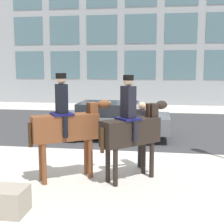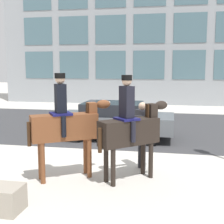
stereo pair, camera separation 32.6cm
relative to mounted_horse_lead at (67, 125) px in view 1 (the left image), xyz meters
The scene contains 6 objects.
ground_plane 2.60m from the mounted_horse_lead, 70.95° to the left, with size 80.00×80.00×0.00m, color beige.
road_surface 7.04m from the mounted_horse_lead, 83.89° to the left, with size 21.36×8.50×0.01m.
mounted_horse_lead is the anchor object (origin of this frame).
mounted_horse_companion 1.50m from the mounted_horse_lead, ahead, with size 1.57×1.47×2.44m.
pedestrian_bystander 1.98m from the mounted_horse_lead, 31.55° to the left, with size 0.72×0.77×1.73m.
street_car_near_lane 4.39m from the mounted_horse_lead, 85.40° to the left, with size 4.23×1.97×1.33m.
Camera 1 is at (1.37, -8.98, 2.62)m, focal length 50.00 mm.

